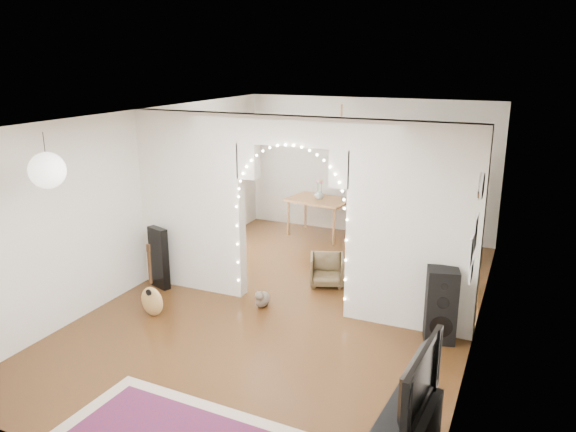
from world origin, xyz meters
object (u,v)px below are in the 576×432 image
at_px(dining_chair_left, 327,270).
at_px(floor_speaker, 441,305).
at_px(bookcase, 392,208).
at_px(dining_chair_right, 372,271).
at_px(acoustic_guitar, 151,290).
at_px(dining_table, 319,202).

bearing_deg(dining_chair_left, floor_speaker, -51.06).
bearing_deg(bookcase, dining_chair_right, -70.92).
distance_m(dining_chair_left, dining_chair_right, 0.72).
height_order(acoustic_guitar, dining_table, acoustic_guitar).
distance_m(floor_speaker, dining_chair_left, 2.23).
relative_size(bookcase, dining_chair_right, 3.51).
relative_size(floor_speaker, bookcase, 0.58).
distance_m(acoustic_guitar, bookcase, 4.63).
distance_m(dining_table, dining_chair_right, 2.62).
height_order(floor_speaker, dining_chair_right, floor_speaker).
height_order(bookcase, dining_table, bookcase).
xyz_separation_m(floor_speaker, dining_chair_right, (-1.27, 1.46, -0.26)).
bearing_deg(dining_table, dining_chair_left, -56.20).
bearing_deg(bookcase, dining_table, -177.79).
distance_m(acoustic_guitar, floor_speaker, 3.83).
bearing_deg(acoustic_guitar, dining_chair_left, 55.27).
distance_m(bookcase, dining_table, 1.58).
height_order(floor_speaker, dining_table, floor_speaker).
relative_size(dining_table, dining_chair_right, 2.83).
relative_size(bookcase, dining_table, 1.24).
bearing_deg(dining_table, bookcase, -2.70).
distance_m(acoustic_guitar, dining_chair_left, 2.71).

